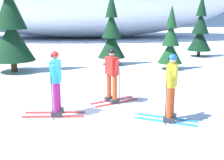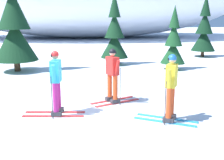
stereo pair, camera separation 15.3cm
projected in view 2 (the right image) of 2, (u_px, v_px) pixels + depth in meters
The scene contains 8 objects.
ground_plane at pixel (93, 116), 7.69m from camera, with size 120.00×120.00×0.00m, color white.
skier_yellow_jacket at pixel (171, 87), 7.10m from camera, with size 1.62×1.16×1.78m.
skier_red_jacket at pixel (113, 75), 8.70m from camera, with size 1.63×1.07×1.73m.
skier_cyan_jacket at pixel (56, 82), 7.57m from camera, with size 1.73×0.80×1.80m.
pine_tree_center_left at pixel (14, 24), 13.41m from camera, with size 2.13×2.13×5.52m.
pine_tree_center at pixel (114, 35), 15.52m from camera, with size 1.55×1.55×4.02m.
pine_tree_center_right at pixel (173, 43), 14.12m from camera, with size 1.26×1.26×3.25m.
pine_tree_far_right at pixel (204, 31), 18.56m from camera, with size 1.59×1.59×4.12m.
Camera 2 is at (-0.31, -7.28, 2.70)m, focal length 44.43 mm.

